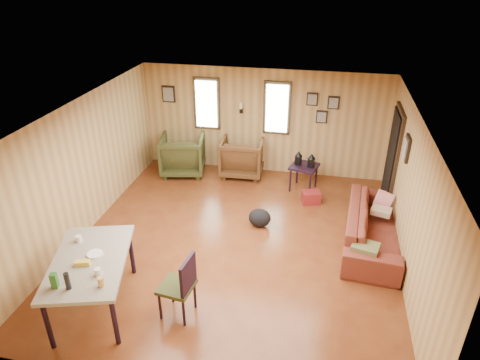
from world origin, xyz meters
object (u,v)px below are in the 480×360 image
object	(u,v)px
recliner_green	(183,153)
side_table	(304,164)
sofa	(374,221)
end_table	(190,159)
dining_table	(89,265)
recliner_brown	(242,155)

from	to	relation	value
recliner_green	side_table	bearing A→B (deg)	163.49
sofa	recliner_green	bearing A→B (deg)	68.91
end_table	side_table	xyz separation A→B (m)	(2.64, -0.26, 0.25)
recliner_green	side_table	size ratio (longest dim) A/B	1.14
sofa	dining_table	world-z (taller)	dining_table
sofa	side_table	size ratio (longest dim) A/B	2.67
sofa	dining_table	bearing A→B (deg)	126.02
side_table	sofa	bearing A→B (deg)	-52.59
sofa	dining_table	size ratio (longest dim) A/B	1.26
recliner_green	end_table	size ratio (longest dim) A/B	1.58
sofa	end_table	distance (m)	4.46
end_table	dining_table	size ratio (longest dim) A/B	0.34
recliner_green	end_table	distance (m)	0.22
sofa	recliner_green	size ratio (longest dim) A/B	2.35
side_table	dining_table	xyz separation A→B (m)	(-2.64, -4.16, 0.17)
dining_table	recliner_green	bearing A→B (deg)	76.03
dining_table	recliner_brown	bearing A→B (deg)	59.37
recliner_brown	dining_table	distance (m)	4.79
end_table	side_table	bearing A→B (deg)	-5.55
recliner_brown	recliner_green	world-z (taller)	recliner_green
recliner_green	end_table	bearing A→B (deg)	167.91
end_table	recliner_green	bearing A→B (deg)	179.14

